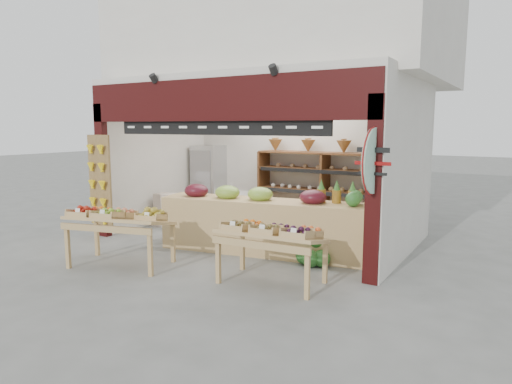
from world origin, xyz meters
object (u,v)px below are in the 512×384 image
object	(u,v)px
mid_counter	(265,224)
display_table_right	(272,233)
refrigerator	(209,180)
display_table_left	(115,217)
watermelon_pile	(314,253)
cardboard_stack	(174,215)
back_shelving	(325,176)

from	to	relation	value
mid_counter	display_table_right	distance (m)	1.59
refrigerator	display_table_left	size ratio (longest dim) A/B	1.01
refrigerator	watermelon_pile	bearing A→B (deg)	-36.90
refrigerator	cardboard_stack	world-z (taller)	refrigerator
back_shelving	display_table_right	xyz separation A→B (m)	(0.76, -3.72, -0.41)
back_shelving	mid_counter	bearing A→B (deg)	-92.68
mid_counter	watermelon_pile	size ratio (longest dim) A/B	5.64
back_shelving	cardboard_stack	distance (m)	3.44
watermelon_pile	display_table_right	bearing A→B (deg)	-96.23
watermelon_pile	display_table_left	bearing A→B (deg)	-148.34
cardboard_stack	mid_counter	size ratio (longest dim) A/B	0.27
display_table_left	watermelon_pile	distance (m)	3.24
cardboard_stack	mid_counter	xyz separation A→B (m)	(2.80, -0.81, 0.24)
back_shelving	watermelon_pile	world-z (taller)	back_shelving
refrigerator	watermelon_pile	xyz separation A→B (m)	(3.96, -2.47, -0.70)
refrigerator	cardboard_stack	size ratio (longest dim) A/B	1.70
refrigerator	display_table_right	size ratio (longest dim) A/B	1.15
refrigerator	display_table_right	world-z (taller)	refrigerator
mid_counter	refrigerator	bearing A→B (deg)	141.84
cardboard_stack	mid_counter	bearing A→B (deg)	-16.10
cardboard_stack	display_table_left	bearing A→B (deg)	-67.47
refrigerator	display_table_right	bearing A→B (deg)	-48.50
back_shelving	cardboard_stack	world-z (taller)	back_shelving
refrigerator	mid_counter	bearing A→B (deg)	-43.17
display_table_left	refrigerator	bearing A→B (deg)	106.77
cardboard_stack	display_table_left	world-z (taller)	display_table_left
refrigerator	watermelon_pile	distance (m)	4.72
display_table_right	watermelon_pile	xyz separation A→B (m)	(0.13, 1.17, -0.56)
back_shelving	display_table_left	distance (m)	4.62
back_shelving	display_table_right	world-z (taller)	back_shelving
back_shelving	display_table_right	distance (m)	3.82
display_table_left	display_table_right	size ratio (longest dim) A/B	1.14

